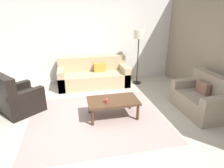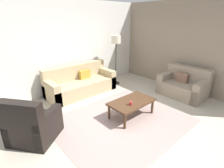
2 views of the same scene
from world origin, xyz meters
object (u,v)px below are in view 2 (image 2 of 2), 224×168
at_px(cup, 131,103).
at_px(couch_loveseat, 184,86).
at_px(lamp_standing, 116,45).
at_px(couch_main, 80,84).
at_px(coffee_table, 132,103).
at_px(armchair_leather, 32,127).

bearing_deg(cup, couch_loveseat, -2.80).
bearing_deg(lamp_standing, couch_main, 173.33).
bearing_deg(cup, coffee_table, 36.23).
xyz_separation_m(armchair_leather, coffee_table, (2.10, -0.66, 0.05)).
relative_size(armchair_leather, cup, 13.12).
relative_size(couch_main, lamp_standing, 1.26).
bearing_deg(coffee_table, couch_loveseat, -6.22).
distance_m(coffee_table, lamp_standing, 2.51).
distance_m(armchair_leather, cup, 2.09).
height_order(couch_loveseat, coffee_table, couch_loveseat).
relative_size(couch_loveseat, armchair_leather, 1.17).
height_order(couch_loveseat, lamp_standing, lamp_standing).
distance_m(couch_loveseat, coffee_table, 2.13).
bearing_deg(lamp_standing, cup, -124.69).
height_order(couch_main, armchair_leather, armchair_leather).
xyz_separation_m(couch_main, armchair_leather, (-1.93, -1.42, 0.01)).
height_order(couch_loveseat, armchair_leather, armchair_leather).
relative_size(couch_main, couch_loveseat, 1.64).
distance_m(armchair_leather, coffee_table, 2.20).
relative_size(cup, lamp_standing, 0.05).
relative_size(couch_loveseat, lamp_standing, 0.77).
bearing_deg(couch_loveseat, couch_main, 134.64).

